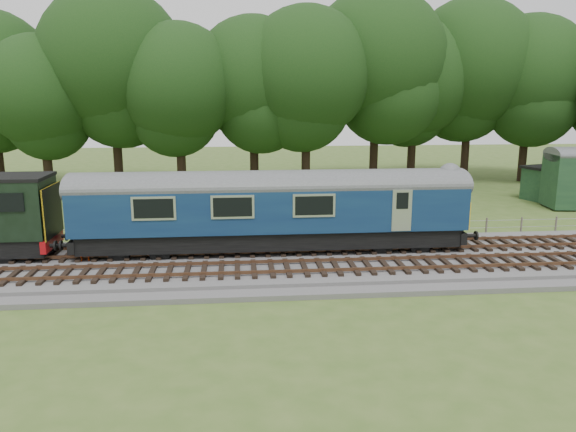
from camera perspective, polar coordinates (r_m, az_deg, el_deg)
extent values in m
plane|color=#415E22|center=(25.96, 7.36, -4.83)|extent=(120.00, 120.00, 0.00)
cube|color=#4C4C4F|center=(25.91, 7.37, -4.46)|extent=(70.00, 7.00, 0.35)
cube|color=brown|center=(26.46, 7.06, -3.39)|extent=(66.50, 0.07, 0.14)
cube|color=brown|center=(27.82, 6.44, -2.60)|extent=(66.50, 0.07, 0.14)
cube|color=brown|center=(23.67, 8.62, -5.32)|extent=(66.50, 0.07, 0.14)
cube|color=brown|center=(25.00, 7.83, -4.34)|extent=(66.50, 0.07, 0.14)
cube|color=black|center=(26.46, -1.66, -2.02)|extent=(17.46, 2.52, 0.85)
cube|color=#0E234B|center=(26.15, -1.68, 1.01)|extent=(18.00, 2.80, 2.05)
cube|color=yellow|center=(28.26, 16.90, 0.55)|extent=(0.06, 2.74, 1.30)
cube|color=black|center=(27.54, 10.90, -2.10)|extent=(2.60, 2.00, 0.55)
cube|color=black|center=(26.82, -14.57, -2.67)|extent=(2.60, 2.00, 0.55)
cube|color=black|center=(27.76, -25.43, 0.84)|extent=(2.40, 2.55, 2.60)
cube|color=#A90D11|center=(27.71, -22.83, -2.34)|extent=(0.25, 2.60, 0.55)
cube|color=yellow|center=(27.37, -22.80, 0.50)|extent=(0.06, 2.55, 2.30)
imported|color=#FA430D|center=(26.39, -20.02, -2.45)|extent=(0.71, 0.55, 1.75)
cube|color=#193823|center=(45.06, 25.00, 2.89)|extent=(3.51, 3.51, 2.30)
cube|color=black|center=(44.90, 25.14, 4.45)|extent=(3.86, 3.86, 0.18)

